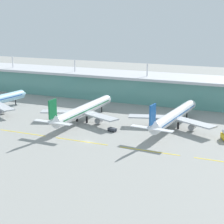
% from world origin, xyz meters
% --- Properties ---
extents(ground_plane, '(600.00, 600.00, 0.00)m').
position_xyz_m(ground_plane, '(0.00, 0.00, 0.00)').
color(ground_plane, gray).
extents(terminal_building, '(288.00, 34.00, 27.39)m').
position_xyz_m(terminal_building, '(-0.00, 96.54, 9.39)').
color(terminal_building, '#5B9E93').
rests_on(terminal_building, ground).
extents(airliner_near_middle, '(48.78, 69.96, 18.90)m').
position_xyz_m(airliner_near_middle, '(-18.23, 30.59, 6.46)').
color(airliner_near_middle, silver).
rests_on(airliner_near_middle, ground).
extents(airliner_far_middle, '(48.55, 68.50, 18.90)m').
position_xyz_m(airliner_far_middle, '(32.03, 38.91, 6.45)').
color(airliner_far_middle, white).
rests_on(airliner_far_middle, ground).
extents(taxiway_stripe_mid_west, '(28.00, 0.70, 0.04)m').
position_xyz_m(taxiway_stripe_mid_west, '(-37.00, -0.87, 0.02)').
color(taxiway_stripe_mid_west, yellow).
rests_on(taxiway_stripe_mid_west, ground).
extents(taxiway_stripe_centre, '(28.00, 0.70, 0.04)m').
position_xyz_m(taxiway_stripe_centre, '(-3.00, -0.87, 0.02)').
color(taxiway_stripe_centre, yellow).
rests_on(taxiway_stripe_centre, ground).
extents(taxiway_stripe_mid_east, '(28.00, 0.70, 0.04)m').
position_xyz_m(taxiway_stripe_mid_east, '(31.00, -0.87, 0.02)').
color(taxiway_stripe_mid_east, yellow).
rests_on(taxiway_stripe_mid_east, ground).
extents(pushback_tug, '(4.90, 3.54, 1.85)m').
position_xyz_m(pushback_tug, '(4.50, 19.47, 1.10)').
color(pushback_tug, '#333842').
rests_on(pushback_tug, ground).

